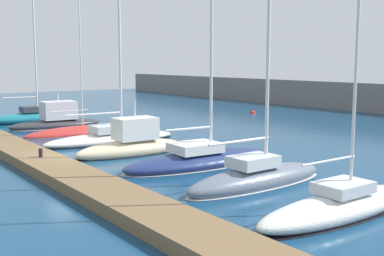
# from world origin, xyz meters

# --- Properties ---
(ground_plane) EXTENTS (120.00, 120.00, 0.00)m
(ground_plane) POSITION_xyz_m (0.00, 0.00, 0.00)
(ground_plane) COLOR navy
(dock_pier) EXTENTS (42.39, 2.27, 0.51)m
(dock_pier) POSITION_xyz_m (0.00, -1.61, 0.26)
(dock_pier) COLOR brown
(dock_pier) RESTS_ON ground_plane
(sailboat_teal_nearest) EXTENTS (2.37, 7.16, 13.79)m
(sailboat_teal_nearest) POSITION_xyz_m (-18.73, 4.06, 0.49)
(sailboat_teal_nearest) COLOR #19707F
(sailboat_teal_nearest) RESTS_ON ground_plane
(motorboat_charcoal_second) EXTENTS (2.82, 7.84, 2.98)m
(motorboat_charcoal_second) POSITION_xyz_m (-14.08, 4.67, 0.57)
(motorboat_charcoal_second) COLOR #2D2D33
(motorboat_charcoal_second) RESTS_ON ground_plane
(sailboat_red_third) EXTENTS (2.54, 8.71, 17.67)m
(sailboat_red_third) POSITION_xyz_m (-9.67, 4.79, 0.13)
(sailboat_red_third) COLOR #B72D28
(sailboat_red_third) RESTS_ON ground_plane
(sailboat_ivory_fourth) EXTENTS (2.68, 9.45, 19.33)m
(sailboat_ivory_fourth) POSITION_xyz_m (-4.70, 4.79, 0.45)
(sailboat_ivory_fourth) COLOR silver
(sailboat_ivory_fourth) RESTS_ON ground_plane
(motorboat_sand_fifth) EXTENTS (2.27, 7.01, 3.57)m
(motorboat_sand_fifth) POSITION_xyz_m (-0.22, 3.90, 0.51)
(motorboat_sand_fifth) COLOR beige
(motorboat_sand_fifth) RESTS_ON ground_plane
(sailboat_navy_sixth) EXTENTS (3.31, 9.19, 15.83)m
(sailboat_navy_sixth) POSITION_xyz_m (4.62, 5.20, 0.35)
(sailboat_navy_sixth) COLOR navy
(sailboat_navy_sixth) RESTS_ON ground_plane
(sailboat_slate_seventh) EXTENTS (2.04, 7.76, 15.03)m
(sailboat_slate_seventh) POSITION_xyz_m (9.39, 4.66, 0.41)
(sailboat_slate_seventh) COLOR slate
(sailboat_slate_seventh) RESTS_ON ground_plane
(sailboat_white_eighth) EXTENTS (2.04, 8.05, 16.37)m
(sailboat_white_eighth) POSITION_xyz_m (14.15, 4.13, 0.39)
(sailboat_white_eighth) COLOR white
(sailboat_white_eighth) RESTS_ON ground_plane
(mooring_buoy_red) EXTENTS (0.56, 0.56, 0.56)m
(mooring_buoy_red) POSITION_xyz_m (-12.41, 25.07, 0.00)
(mooring_buoy_red) COLOR red
(mooring_buoy_red) RESTS_ON ground_plane
(dock_bollard) EXTENTS (0.20, 0.20, 0.44)m
(dock_bollard) POSITION_xyz_m (-0.01, -1.61, 0.73)
(dock_bollard) COLOR black
(dock_bollard) RESTS_ON dock_pier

